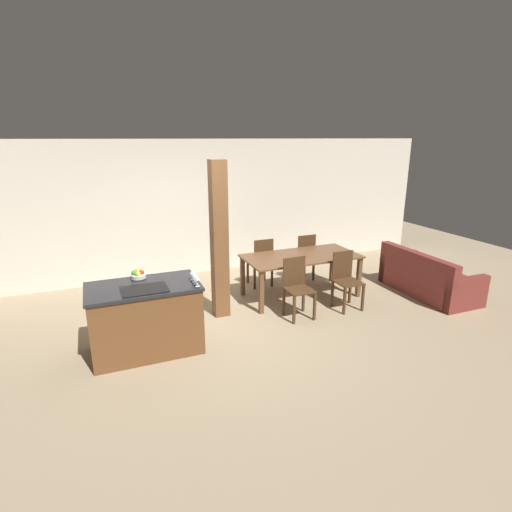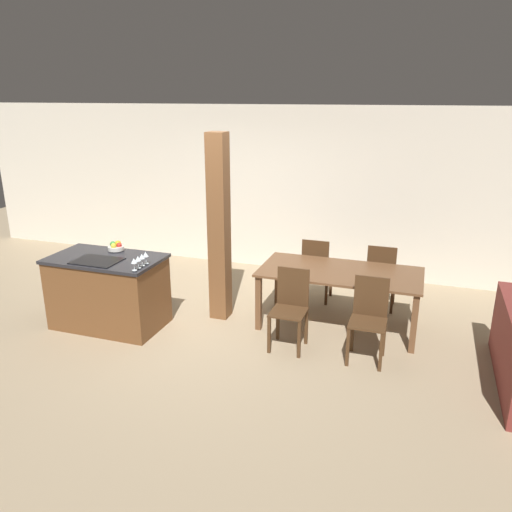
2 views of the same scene
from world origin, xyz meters
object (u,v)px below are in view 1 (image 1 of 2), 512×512
(dining_chair_near_right, at_px, (346,279))
(kitchen_island, at_px, (146,318))
(wine_glass_middle, at_px, (196,276))
(dining_chair_near_left, at_px, (297,286))
(timber_post, at_px, (219,241))
(wine_glass_near, at_px, (197,278))
(dining_chair_far_right, at_px, (303,256))
(fruit_bowl, at_px, (138,275))
(wine_glass_end, at_px, (192,272))
(dining_table, at_px, (301,260))
(dining_chair_far_left, at_px, (261,261))
(wine_glass_far, at_px, (194,274))
(couch, at_px, (427,279))

(dining_chair_near_right, bearing_deg, kitchen_island, -176.40)
(kitchen_island, distance_m, wine_glass_middle, 0.89)
(dining_chair_near_left, distance_m, dining_chair_near_right, 0.90)
(dining_chair_near_right, distance_m, timber_post, 2.18)
(wine_glass_middle, relative_size, dining_chair_near_right, 0.16)
(wine_glass_near, xyz_separation_m, dining_chair_far_right, (2.61, 1.96, -0.55))
(fruit_bowl, xyz_separation_m, dining_chair_near_left, (2.36, -0.08, -0.48))
(kitchen_island, relative_size, wine_glass_middle, 9.63)
(dining_chair_near_right, bearing_deg, dining_chair_near_left, 180.00)
(wine_glass_end, distance_m, dining_table, 2.41)
(dining_chair_near_right, distance_m, dining_chair_far_left, 1.69)
(dining_chair_far_right, bearing_deg, dining_chair_near_left, 57.83)
(dining_chair_far_right, relative_size, timber_post, 0.39)
(fruit_bowl, bearing_deg, wine_glass_far, -34.10)
(wine_glass_near, relative_size, timber_post, 0.06)
(wine_glass_middle, height_order, dining_table, wine_glass_middle)
(wine_glass_middle, bearing_deg, wine_glass_far, 90.00)
(wine_glass_end, bearing_deg, dining_chair_near_right, 6.14)
(wine_glass_far, relative_size, couch, 0.08)
(fruit_bowl, xyz_separation_m, wine_glass_middle, (0.65, -0.52, 0.06))
(dining_chair_near_left, bearing_deg, kitchen_island, -175.02)
(dining_chair_near_right, xyz_separation_m, couch, (1.72, -0.06, -0.22))
(wine_glass_far, distance_m, dining_chair_far_right, 3.21)
(kitchen_island, height_order, wine_glass_near, wine_glass_near)
(kitchen_island, distance_m, dining_chair_near_right, 3.24)
(dining_chair_far_right, relative_size, couch, 0.54)
(kitchen_island, distance_m, dining_table, 2.94)
(fruit_bowl, relative_size, dining_table, 0.10)
(wine_glass_far, distance_m, timber_post, 1.08)
(wine_glass_end, xyz_separation_m, couch, (4.33, 0.22, -0.77))
(dining_chair_far_left, height_order, couch, dining_chair_far_left)
(wine_glass_near, height_order, dining_chair_far_right, wine_glass_near)
(wine_glass_end, height_order, dining_chair_near_left, wine_glass_end)
(wine_glass_end, distance_m, timber_post, 1.01)
(couch, bearing_deg, dining_chair_near_right, 88.41)
(wine_glass_end, bearing_deg, wine_glass_far, -90.00)
(wine_glass_near, height_order, wine_glass_end, same)
(wine_glass_far, bearing_deg, timber_post, 54.75)
(kitchen_island, height_order, dining_chair_far_right, dining_chair_far_right)
(fruit_bowl, xyz_separation_m, dining_table, (2.81, 0.64, -0.32))
(dining_table, distance_m, dining_chair_near_right, 0.86)
(kitchen_island, height_order, couch, kitchen_island)
(dining_chair_near_right, bearing_deg, dining_chair_far_right, 90.00)
(wine_glass_near, xyz_separation_m, dining_chair_near_right, (2.61, 0.53, -0.55))
(dining_chair_far_left, bearing_deg, wine_glass_middle, 47.73)
(dining_chair_far_left, bearing_deg, wine_glass_far, 46.42)
(kitchen_island, relative_size, fruit_bowl, 6.87)
(wine_glass_end, distance_m, dining_chair_near_right, 2.68)
(kitchen_island, xyz_separation_m, dining_chair_far_right, (3.24, 1.63, 0.03))
(fruit_bowl, height_order, wine_glass_end, wine_glass_end)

